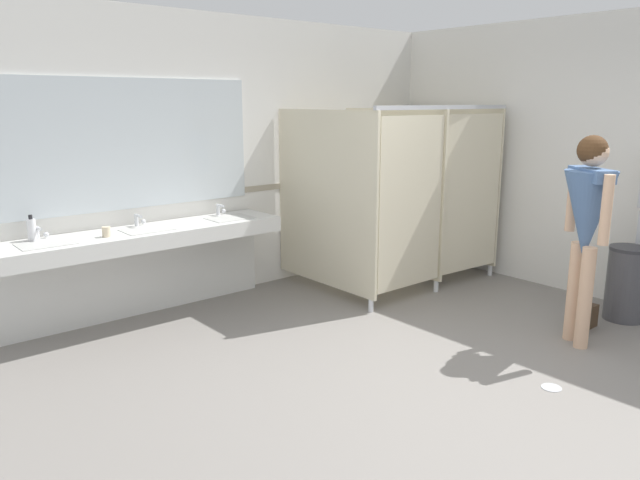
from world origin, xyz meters
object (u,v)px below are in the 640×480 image
at_px(person_standing, 587,214).
at_px(handbag, 585,316).
at_px(soap_dispenser, 32,230).
at_px(trash_bin, 627,283).
at_px(paper_cup, 106,232).

xyz_separation_m(person_standing, handbag, (0.38, 0.12, -0.97)).
relative_size(person_standing, handbag, 4.85).
bearing_deg(soap_dispenser, trash_bin, -34.81).
bearing_deg(paper_cup, handbag, -38.73).
xyz_separation_m(trash_bin, soap_dispenser, (-4.21, 2.93, 0.60)).
bearing_deg(handbag, paper_cup, 141.27).
relative_size(soap_dispenser, paper_cup, 2.49).
bearing_deg(soap_dispenser, paper_cup, -25.33).
bearing_deg(handbag, trash_bin, -13.37).
height_order(trash_bin, handbag, trash_bin).
relative_size(handbag, paper_cup, 4.08).
height_order(soap_dispenser, paper_cup, soap_dispenser).
distance_m(trash_bin, soap_dispenser, 5.17).
distance_m(handbag, soap_dispenser, 4.73).
height_order(person_standing, handbag, person_standing).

